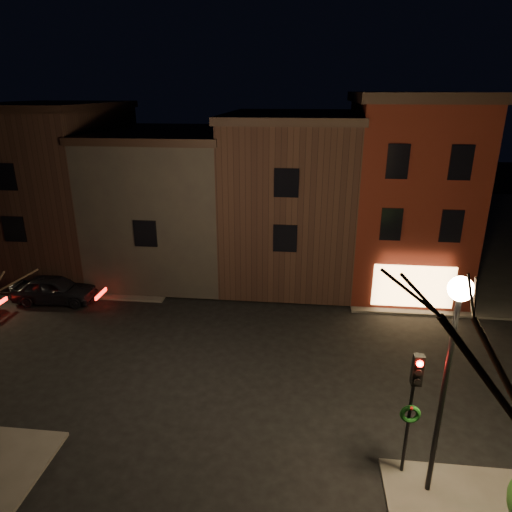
# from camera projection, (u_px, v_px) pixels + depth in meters

# --- Properties ---
(ground) EXTENTS (120.00, 120.00, 0.00)m
(ground) POSITION_uv_depth(u_px,v_px,m) (241.00, 361.00, 19.18)
(ground) COLOR black
(ground) RESTS_ON ground
(sidewalk_far_left) EXTENTS (30.00, 30.00, 0.12)m
(sidewalk_far_left) POSITION_uv_depth(u_px,v_px,m) (48.00, 219.00, 39.94)
(sidewalk_far_left) COLOR #2D2B28
(sidewalk_far_left) RESTS_ON ground
(corner_building) EXTENTS (6.50, 8.50, 10.50)m
(corner_building) POSITION_uv_depth(u_px,v_px,m) (406.00, 192.00, 25.33)
(corner_building) COLOR #50160E
(corner_building) RESTS_ON ground
(row_building_a) EXTENTS (7.30, 10.30, 9.40)m
(row_building_a) POSITION_uv_depth(u_px,v_px,m) (290.00, 195.00, 27.16)
(row_building_a) COLOR black
(row_building_a) RESTS_ON ground
(row_building_b) EXTENTS (7.80, 10.30, 8.40)m
(row_building_b) POSITION_uv_depth(u_px,v_px,m) (172.00, 200.00, 28.10)
(row_building_b) COLOR black
(row_building_b) RESTS_ON ground
(row_building_c) EXTENTS (7.30, 10.30, 9.90)m
(row_building_c) POSITION_uv_depth(u_px,v_px,m) (59.00, 185.00, 28.61)
(row_building_c) COLOR black
(row_building_c) RESTS_ON ground
(street_lamp_near) EXTENTS (0.60, 0.60, 6.48)m
(street_lamp_near) POSITION_uv_depth(u_px,v_px,m) (454.00, 331.00, 11.15)
(street_lamp_near) COLOR black
(street_lamp_near) RESTS_ON sidewalk_near_right
(traffic_signal) EXTENTS (0.58, 0.38, 4.05)m
(traffic_signal) POSITION_uv_depth(u_px,v_px,m) (413.00, 397.00, 12.49)
(traffic_signal) COLOR black
(traffic_signal) RESTS_ON sidewalk_near_right
(parked_car_a) EXTENTS (4.40, 1.97, 1.47)m
(parked_car_a) POSITION_uv_depth(u_px,v_px,m) (54.00, 289.00, 24.26)
(parked_car_a) COLOR black
(parked_car_a) RESTS_ON ground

